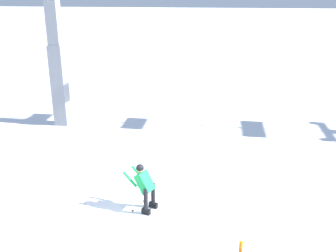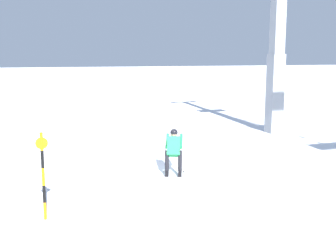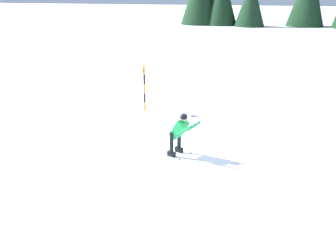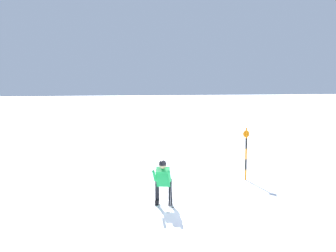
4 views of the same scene
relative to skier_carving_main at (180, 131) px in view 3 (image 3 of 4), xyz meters
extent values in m
plane|color=white|center=(-0.83, -0.87, -0.87)|extent=(260.00, 260.00, 0.00)
cube|color=white|center=(0.08, -0.26, -0.86)|extent=(1.63, 0.72, 0.01)
cube|color=black|center=(0.08, -0.26, -0.78)|extent=(0.30, 0.21, 0.16)
cylinder|color=black|center=(0.08, -0.26, -0.36)|extent=(0.13, 0.13, 0.68)
cube|color=white|center=(0.24, 0.13, -0.86)|extent=(1.63, 0.72, 0.01)
cube|color=black|center=(0.24, 0.13, -0.78)|extent=(0.30, 0.21, 0.16)
cylinder|color=black|center=(0.24, 0.13, -0.36)|extent=(0.13, 0.13, 0.68)
cube|color=green|center=(0.01, -0.01, 0.08)|extent=(0.66, 0.59, 0.67)
sphere|color=tan|center=(-0.14, 0.05, 0.48)|extent=(0.22, 0.22, 0.22)
sphere|color=black|center=(-0.14, 0.05, 0.51)|extent=(0.24, 0.24, 0.24)
cylinder|color=green|center=(-0.43, -0.08, 0.18)|extent=(0.50, 0.27, 0.44)
cylinder|color=gray|center=(-0.49, -0.10, -0.42)|extent=(0.49, 0.08, 1.17)
cylinder|color=black|center=(-0.34, -0.21, -0.82)|extent=(0.07, 0.07, 0.01)
cylinder|color=green|center=(-0.26, 0.35, 0.18)|extent=(0.50, 0.27, 0.44)
cylinder|color=gray|center=(-0.28, 0.41, -0.42)|extent=(0.41, 0.30, 1.17)
cylinder|color=black|center=(-0.10, 0.39, -0.82)|extent=(0.07, 0.07, 0.01)
cylinder|color=orange|center=(2.62, -4.16, -0.66)|extent=(0.07, 0.07, 0.42)
cylinder|color=black|center=(2.62, -4.16, -0.23)|extent=(0.07, 0.07, 0.42)
cylinder|color=orange|center=(2.62, -4.16, 0.19)|extent=(0.07, 0.07, 0.42)
cylinder|color=black|center=(2.62, -4.16, 0.61)|extent=(0.07, 0.07, 0.42)
cylinder|color=orange|center=(2.62, -4.16, 1.03)|extent=(0.07, 0.07, 0.42)
cylinder|color=orange|center=(2.64, -4.16, 0.99)|extent=(0.01, 0.28, 0.28)
cone|color=black|center=(0.75, -47.59, 2.61)|extent=(4.54, 4.54, 6.96)
camera|label=1|loc=(2.07, -10.15, 5.61)|focal=41.02mm
camera|label=2|loc=(12.56, -4.35, 3.01)|focal=44.76mm
camera|label=3|loc=(-2.54, 10.61, 4.25)|focal=38.83mm
camera|label=4|loc=(-12.50, 3.48, 2.95)|focal=45.34mm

